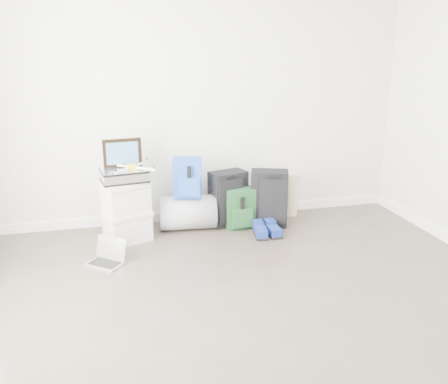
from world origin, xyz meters
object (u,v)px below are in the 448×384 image
object	(u,v)px
boxes_stack	(126,211)
briefcase	(124,175)
large_suitcase	(228,198)
carry_on	(269,198)
laptop	(107,257)
duffel_bag	(188,212)

from	to	relation	value
boxes_stack	briefcase	bearing A→B (deg)	-20.00
large_suitcase	carry_on	world-z (taller)	carry_on
boxes_stack	laptop	size ratio (longest dim) A/B	1.59
boxes_stack	carry_on	world-z (taller)	boxes_stack
briefcase	carry_on	xyz separation A→B (m)	(1.52, 0.05, -0.37)
carry_on	laptop	size ratio (longest dim) A/B	1.59
boxes_stack	large_suitcase	distance (m)	1.11
boxes_stack	large_suitcase	size ratio (longest dim) A/B	1.03
briefcase	duffel_bag	world-z (taller)	briefcase
briefcase	duffel_bag	size ratio (longest dim) A/B	0.72
laptop	carry_on	bearing A→B (deg)	56.72
large_suitcase	duffel_bag	bearing A→B (deg)	165.95
large_suitcase	laptop	xyz separation A→B (m)	(-1.30, -0.68, -0.25)
briefcase	laptop	xyz separation A→B (m)	(-0.21, -0.50, -0.62)
boxes_stack	briefcase	distance (m)	0.37
briefcase	laptop	world-z (taller)	briefcase
boxes_stack	carry_on	distance (m)	1.52
duffel_bag	large_suitcase	bearing A→B (deg)	8.02
duffel_bag	carry_on	size ratio (longest dim) A/B	0.96
briefcase	duffel_bag	distance (m)	0.83
briefcase	duffel_bag	xyz separation A→B (m)	(0.65, 0.16, -0.49)
boxes_stack	laptop	distance (m)	0.60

